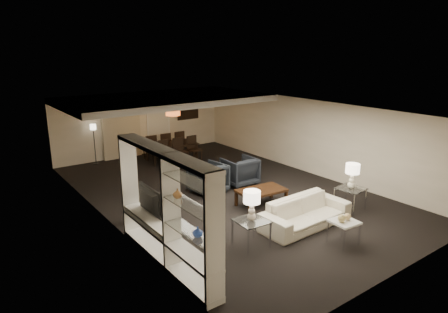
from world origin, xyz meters
TOP-DOWN VIEW (x-y plane):
  - floor at (0.00, 0.00)m, footprint 11.00×11.00m
  - ceiling at (0.00, 0.00)m, footprint 7.00×11.00m
  - wall_back at (0.00, 5.50)m, footprint 7.00×0.02m
  - wall_front at (0.00, -5.50)m, footprint 7.00×0.02m
  - wall_left at (-3.50, 0.00)m, footprint 0.02×11.00m
  - wall_right at (3.50, 0.00)m, footprint 0.02×11.00m
  - ceiling_soffit at (0.00, 3.50)m, footprint 7.00×4.00m
  - curtains at (-0.90, 5.42)m, footprint 1.50×0.12m
  - door at (0.70, 5.47)m, footprint 0.90×0.05m
  - painting at (2.10, 5.46)m, footprint 0.95×0.04m
  - media_unit at (-3.31, -2.60)m, footprint 0.38×3.40m
  - pendant_light at (0.30, 3.50)m, footprint 0.52×0.52m
  - sofa at (0.21, -3.02)m, footprint 2.37×0.97m
  - coffee_table at (0.21, -1.42)m, footprint 1.35×0.87m
  - armchair_left at (-0.39, 0.28)m, footprint 1.05×1.07m
  - armchair_right at (0.81, 0.28)m, footprint 0.97×1.00m
  - side_table_left at (-1.49, -3.02)m, footprint 0.68×0.68m
  - side_table_right at (1.91, -3.02)m, footprint 0.71×0.71m
  - table_lamp_left at (-1.49, -3.02)m, footprint 0.37×0.37m
  - table_lamp_right at (1.91, -3.02)m, footprint 0.41×0.41m
  - marble_table at (0.21, -4.12)m, footprint 0.58×0.58m
  - gold_gourd_a at (0.11, -4.12)m, footprint 0.17×0.17m
  - gold_gourd_b at (0.31, -4.12)m, footprint 0.15×0.15m
  - television at (-3.28, -1.71)m, footprint 1.00×0.13m
  - vase_blue at (-3.31, -3.76)m, footprint 0.18×0.18m
  - vase_amber at (-3.31, -3.11)m, footprint 0.17×0.17m
  - floor_speaker at (-3.20, -0.37)m, footprint 0.12×0.12m
  - dining_table at (0.44, 3.91)m, footprint 1.98×1.26m
  - chair_nl at (-0.16, 3.26)m, footprint 0.47×0.47m
  - chair_nm at (0.44, 3.26)m, footprint 0.45×0.45m
  - chair_nr at (1.04, 3.26)m, footprint 0.48×0.48m
  - chair_fl at (-0.16, 4.56)m, footprint 0.49×0.49m
  - chair_fm at (0.44, 4.56)m, footprint 0.47×0.47m
  - chair_fr at (1.04, 4.56)m, footprint 0.45×0.45m
  - floor_lamp at (-2.05, 5.20)m, footprint 0.28×0.28m

SIDE VIEW (x-z plane):
  - floor at x=0.00m, z-range 0.00..0.00m
  - coffee_table at x=0.21m, z-range 0.00..0.46m
  - marble_table at x=0.21m, z-range 0.00..0.54m
  - side_table_left at x=-1.49m, z-range 0.00..0.60m
  - side_table_right at x=1.91m, z-range 0.00..0.60m
  - dining_table at x=0.44m, z-range 0.00..0.66m
  - sofa at x=0.21m, z-range 0.00..0.69m
  - armchair_left at x=-0.39m, z-range 0.00..0.87m
  - armchair_right at x=0.81m, z-range 0.00..0.87m
  - chair_nl at x=-0.16m, z-range 0.00..0.97m
  - chair_nm at x=0.44m, z-range 0.00..0.97m
  - chair_nr at x=1.04m, z-range 0.00..0.97m
  - chair_fl at x=-0.16m, z-range 0.00..0.97m
  - chair_fm at x=0.44m, z-range 0.00..0.97m
  - chair_fr at x=1.04m, z-range 0.00..0.97m
  - floor_speaker at x=-3.20m, z-range 0.00..1.10m
  - gold_gourd_b at x=0.31m, z-range 0.54..0.69m
  - gold_gourd_a at x=0.11m, z-range 0.54..0.71m
  - floor_lamp at x=-2.05m, z-range 0.00..1.48m
  - table_lamp_left at x=-1.49m, z-range 0.60..1.27m
  - table_lamp_right at x=1.91m, z-range 0.60..1.27m
  - television at x=-3.28m, z-range 0.75..1.33m
  - door at x=0.70m, z-range 0.00..2.10m
  - vase_blue at x=-3.31m, z-range 1.06..1.25m
  - media_unit at x=-3.31m, z-range 0.00..2.35m
  - curtains at x=-0.90m, z-range 0.00..2.40m
  - wall_back at x=0.00m, z-range 0.00..2.50m
  - wall_front at x=0.00m, z-range 0.00..2.50m
  - wall_left at x=-3.50m, z-range 0.00..2.50m
  - wall_right at x=3.50m, z-range 0.00..2.50m
  - painting at x=2.10m, z-range 1.23..1.88m
  - vase_amber at x=-3.31m, z-range 1.56..1.74m
  - pendant_light at x=0.30m, z-range 1.80..2.04m
  - ceiling_soffit at x=0.00m, z-range 2.30..2.50m
  - ceiling at x=0.00m, z-range 2.49..2.51m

